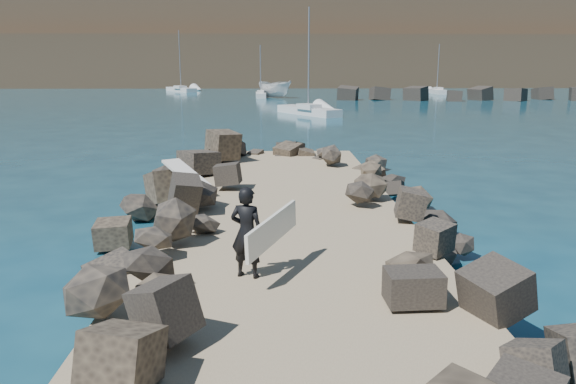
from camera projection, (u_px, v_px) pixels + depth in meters
name	position (u px, v px, depth m)	size (l,w,h in m)	color
ground	(287.00, 242.00, 13.86)	(800.00, 800.00, 0.00)	#0F384C
jetty	(289.00, 258.00, 11.84)	(6.00, 26.00, 0.60)	#8C7759
riprap_left	(156.00, 243.00, 12.21)	(2.60, 22.00, 1.00)	black
riprap_right	(420.00, 240.00, 12.36)	(2.60, 22.00, 1.00)	#262321
breakwater_secondary	(563.00, 95.00, 68.21)	(52.00, 4.00, 1.20)	black
headland	(308.00, 24.00, 166.50)	(360.00, 140.00, 32.00)	#2D4919
surfboard_resting	(186.00, 177.00, 16.53)	(0.57, 2.28, 0.08)	white
boat_imported	(275.00, 89.00, 73.52)	(2.21, 5.89, 2.27)	silver
surfer_with_board	(251.00, 232.00, 9.81)	(1.24, 1.87, 1.64)	black
sailboat_c	(308.00, 111.00, 48.82)	(5.35, 7.42, 9.15)	silver
sailboat_b	(261.00, 95.00, 74.03)	(1.48, 5.63, 6.88)	silver
sailboat_d	(437.00, 91.00, 83.81)	(1.48, 6.02, 7.34)	silver
sailboat_e	(181.00, 89.00, 89.85)	(5.90, 7.79, 9.68)	silver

